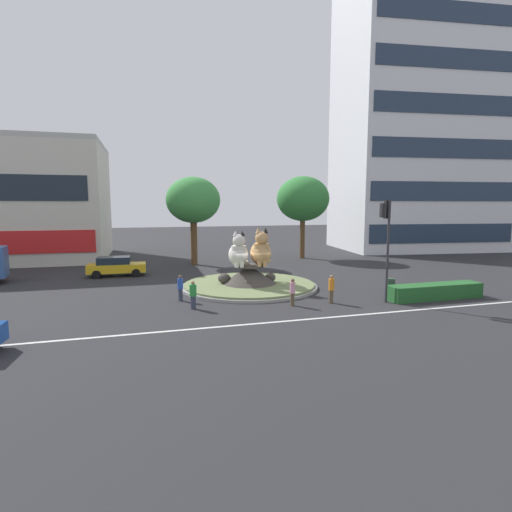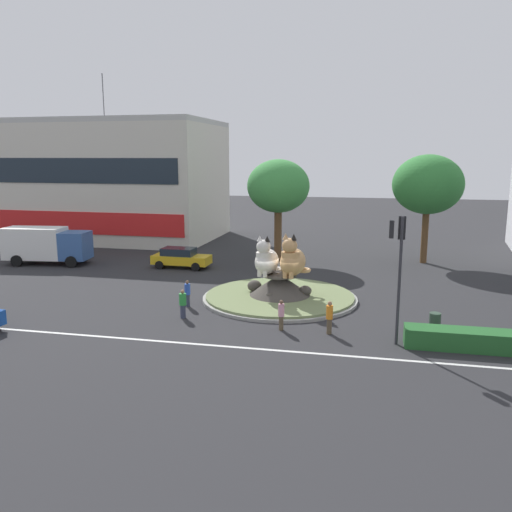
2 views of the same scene
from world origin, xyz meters
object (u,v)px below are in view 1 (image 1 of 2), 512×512
pedestrian_orange_shirt (331,288)px  parked_car_right (116,266)px  pedestrian_green_shirt (193,294)px  pedestrian_pink_shirt (292,291)px  broadleaf_tree_behind_island (303,199)px  cat_statue_calico (261,251)px  traffic_light_mast (387,229)px  pedestrian_blue_shirt (180,287)px  cat_statue_white (239,253)px  litter_bin (391,285)px  second_tree_near_tower (193,201)px  office_tower (418,116)px

pedestrian_orange_shirt → parked_car_right: size_ratio=0.37×
pedestrian_green_shirt → pedestrian_pink_shirt: 5.52m
pedestrian_orange_shirt → parked_car_right: pedestrian_orange_shirt is taller
broadleaf_tree_behind_island → pedestrian_pink_shirt: bearing=-114.3°
cat_statue_calico → pedestrian_orange_shirt: 6.15m
cat_statue_calico → pedestrian_pink_shirt: 5.52m
traffic_light_mast → pedestrian_green_shirt: 11.52m
cat_statue_calico → pedestrian_green_shirt: bearing=-39.3°
pedestrian_green_shirt → pedestrian_blue_shirt: pedestrian_green_shirt is taller
cat_statue_white → litter_bin: cat_statue_white is taller
cat_statue_white → parked_car_right: size_ratio=0.54×
pedestrian_pink_shirt → parked_car_right: size_ratio=0.35×
second_tree_near_tower → pedestrian_orange_shirt: size_ratio=5.02×
pedestrian_orange_shirt → litter_bin: pedestrian_orange_shirt is taller
pedestrian_blue_shirt → litter_bin: size_ratio=1.71×
office_tower → pedestrian_blue_shirt: (-32.10, -21.05, -15.95)m
pedestrian_orange_shirt → broadleaf_tree_behind_island: bearing=102.2°
cat_statue_white → parked_car_right: bearing=-123.3°
office_tower → pedestrian_orange_shirt: office_tower is taller
office_tower → pedestrian_blue_shirt: bearing=-139.5°
broadleaf_tree_behind_island → parked_car_right: (-18.51, -6.00, -5.45)m
office_tower → broadleaf_tree_behind_island: bearing=-156.5°
second_tree_near_tower → parked_car_right: bearing=-146.6°
parked_car_right → litter_bin: size_ratio=4.97×
broadleaf_tree_behind_island → parked_car_right: bearing=-162.0°
second_tree_near_tower → pedestrian_green_shirt: bearing=-97.8°
cat_statue_white → office_tower: office_tower is taller
office_tower → second_tree_near_tower: (-29.37, -6.63, -10.71)m
broadleaf_tree_behind_island → traffic_light_mast: bearing=-99.0°
office_tower → pedestrian_pink_shirt: office_tower is taller
cat_statue_white → parked_car_right: (-8.20, 7.55, -1.63)m
pedestrian_pink_shirt → parked_car_right: bearing=-178.7°
traffic_light_mast → pedestrian_pink_shirt: size_ratio=3.81×
cat_statue_white → pedestrian_green_shirt: bearing=-30.0°
second_tree_near_tower → pedestrian_green_shirt: size_ratio=5.35×
pedestrian_blue_shirt → traffic_light_mast: bearing=141.9°
litter_bin → second_tree_near_tower: bearing=123.9°
pedestrian_blue_shirt → pedestrian_pink_shirt: size_ratio=0.99×
traffic_light_mast → pedestrian_green_shirt: (-10.86, 1.59, -3.48)m
broadleaf_tree_behind_island → pedestrian_pink_shirt: (-8.51, -18.85, -5.44)m
traffic_light_mast → litter_bin: size_ratio=6.56×
litter_bin → pedestrian_green_shirt: bearing=-176.9°
broadleaf_tree_behind_island → second_tree_near_tower: 11.79m
cat_statue_calico → broadleaf_tree_behind_island: broadleaf_tree_behind_island is taller
broadleaf_tree_behind_island → parked_car_right: 20.20m
pedestrian_green_shirt → cat_statue_white: bearing=65.0°
pedestrian_green_shirt → litter_bin: pedestrian_green_shirt is taller
pedestrian_pink_shirt → cat_statue_white: bearing=162.1°
pedestrian_orange_shirt → traffic_light_mast: bearing=17.9°
cat_statue_calico → broadleaf_tree_behind_island: bearing=157.8°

